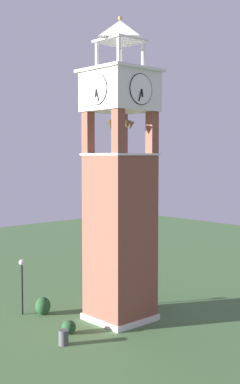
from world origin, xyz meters
TOP-DOWN VIEW (x-y plane):
  - ground at (0.00, 0.00)m, footprint 80.00×80.00m
  - clock_tower at (0.00, -0.00)m, footprint 3.85×3.85m
  - park_bench at (-1.68, -4.03)m, footprint 0.81×1.66m
  - lamp_post at (3.92, -4.82)m, footprint 0.36×0.36m
  - trash_bin at (4.98, 1.07)m, footprint 0.52×0.52m
  - shrub_near_entry at (2.96, -3.94)m, footprint 0.95×0.95m
  - shrub_left_of_tower at (3.78, -0.10)m, footprint 0.81×0.81m

SIDE VIEW (x-z plane):
  - ground at x=0.00m, z-range 0.00..0.00m
  - shrub_left_of_tower at x=3.78m, z-range 0.00..0.76m
  - trash_bin at x=4.98m, z-range 0.00..0.80m
  - park_bench at x=-1.68m, z-range 0.01..0.96m
  - shrub_near_entry at x=2.96m, z-range 0.00..1.10m
  - lamp_post at x=3.92m, z-range 0.71..4.20m
  - clock_tower at x=0.00m, z-range -1.60..16.50m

